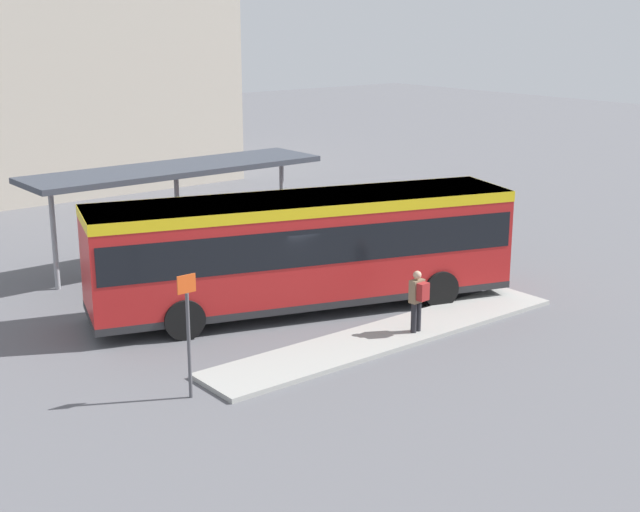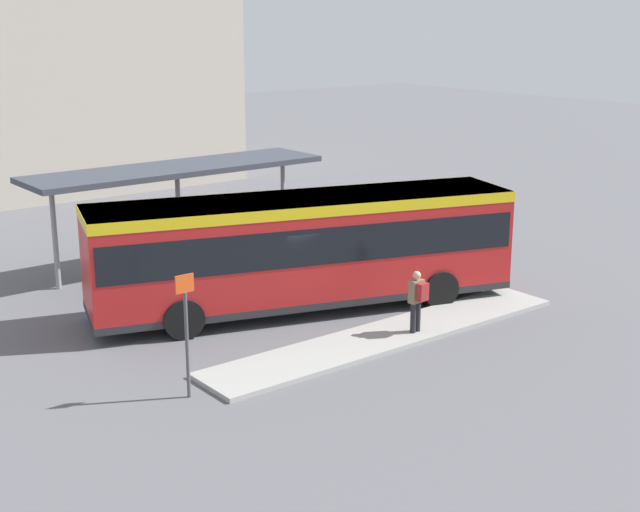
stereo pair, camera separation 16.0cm
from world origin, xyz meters
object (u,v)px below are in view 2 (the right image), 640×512
Objects in this scene: city_bus at (304,245)px; pedestrian_waiting at (417,298)px; bicycle_orange at (480,249)px; bicycle_white at (459,244)px; bicycle_red at (441,239)px; platform_sign at (186,330)px.

pedestrian_waiting is (0.93, -3.62, -0.82)m from city_bus.
bicycle_white is (-0.13, 0.88, 0.01)m from bicycle_orange.
bicycle_white is at bearing -59.17° from pedestrian_waiting.
bicycle_white is at bearing -163.88° from bicycle_orange.
city_bus reaches higher than pedestrian_waiting.
city_bus is 3.82m from pedestrian_waiting.
bicycle_orange is (8.01, 0.55, -1.55)m from city_bus.
city_bus is 7.38× the size of pedestrian_waiting.
bicycle_white is at bearing 28.23° from city_bus.
bicycle_red is (6.99, 5.92, -0.73)m from pedestrian_waiting.
city_bus is at bearing -70.67° from bicycle_red.
bicycle_red is (7.92, 2.31, -1.55)m from city_bus.
pedestrian_waiting is at bearing -3.06° from platform_sign.
city_bus is 8.39m from bicycle_red.
bicycle_white reaches higher than bicycle_red.
bicycle_white is at bearing 1.02° from bicycle_red.
bicycle_orange is at bearing 6.25° from bicycle_red.
bicycle_red is at bearing -169.04° from bicycle_orange.
city_bus is 7.90× the size of bicycle_red.
bicycle_red is at bearing -54.85° from pedestrian_waiting.
pedestrian_waiting is 1.08× the size of bicycle_orange.
city_bus is 8.18m from bicycle_orange.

